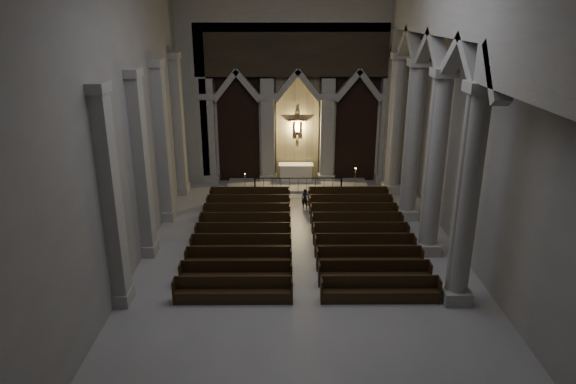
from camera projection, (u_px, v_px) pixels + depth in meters
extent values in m
plane|color=#9E9C96|center=(304.00, 269.00, 21.34)|extent=(24.00, 24.00, 0.00)
cube|color=gray|center=(298.00, 84.00, 30.63)|extent=(14.00, 0.10, 12.00)
cube|color=gray|center=(336.00, 293.00, 8.03)|extent=(14.00, 0.10, 12.00)
cube|color=gray|center=(120.00, 128.00, 19.28)|extent=(0.10, 24.00, 12.00)
cube|color=gray|center=(490.00, 127.00, 19.38)|extent=(0.10, 24.00, 12.00)
cube|color=#A7A49C|center=(208.00, 132.00, 31.06)|extent=(0.80, 0.50, 6.40)
cube|color=#A7A49C|center=(211.00, 178.00, 32.05)|extent=(1.05, 0.70, 0.50)
cube|color=#A7A49C|center=(207.00, 96.00, 30.34)|extent=(1.00, 0.65, 0.35)
cube|color=#A7A49C|center=(268.00, 132.00, 31.09)|extent=(0.80, 0.50, 6.40)
cube|color=#A7A49C|center=(268.00, 178.00, 32.08)|extent=(1.05, 0.70, 0.50)
cube|color=#A7A49C|center=(267.00, 96.00, 30.37)|extent=(1.00, 0.65, 0.35)
cube|color=#A7A49C|center=(327.00, 132.00, 31.11)|extent=(0.80, 0.50, 6.40)
cube|color=#A7A49C|center=(326.00, 178.00, 32.10)|extent=(1.05, 0.70, 0.50)
cube|color=#A7A49C|center=(328.00, 96.00, 30.39)|extent=(1.00, 0.65, 0.35)
cube|color=#A7A49C|center=(386.00, 132.00, 31.14)|extent=(0.80, 0.50, 6.40)
cube|color=#A7A49C|center=(383.00, 178.00, 32.13)|extent=(1.05, 0.70, 0.50)
cube|color=#A7A49C|center=(389.00, 96.00, 30.42)|extent=(1.00, 0.65, 0.35)
cube|color=black|center=(238.00, 126.00, 31.30)|extent=(2.60, 0.15, 7.00)
cube|color=#9D8D65|center=(297.00, 126.00, 31.33)|extent=(2.60, 0.15, 7.00)
cube|color=black|center=(356.00, 125.00, 31.36)|extent=(2.60, 0.15, 7.00)
cube|color=black|center=(298.00, 50.00, 29.49)|extent=(12.00, 0.50, 3.00)
cube|color=#A7A49C|center=(194.00, 111.00, 30.62)|extent=(1.60, 0.50, 9.00)
cube|color=#A7A49C|center=(401.00, 110.00, 30.71)|extent=(1.60, 0.50, 9.00)
cube|color=#A7A49C|center=(298.00, 4.00, 28.65)|extent=(14.00, 0.50, 3.00)
plane|color=#ECCB6A|center=(297.00, 126.00, 31.30)|extent=(1.50, 0.00, 1.50)
cube|color=brown|center=(297.00, 126.00, 31.22)|extent=(0.13, 0.08, 1.80)
cube|color=brown|center=(297.00, 120.00, 31.10)|extent=(1.10, 0.08, 0.13)
cube|color=tan|center=(297.00, 127.00, 31.18)|extent=(0.26, 0.10, 0.60)
sphere|color=tan|center=(297.00, 121.00, 31.04)|extent=(0.17, 0.17, 0.17)
cylinder|color=tan|center=(293.00, 121.00, 31.05)|extent=(0.45, 0.08, 0.08)
cylinder|color=tan|center=(302.00, 121.00, 31.06)|extent=(0.45, 0.08, 0.08)
cube|color=#A7A49C|center=(391.00, 188.00, 30.25)|extent=(1.00, 1.00, 0.50)
cylinder|color=#A7A49C|center=(396.00, 126.00, 28.99)|extent=(0.70, 0.70, 7.50)
cube|color=#A7A49C|center=(401.00, 55.00, 27.70)|extent=(0.95, 0.95, 0.35)
cube|color=#A7A49C|center=(406.00, 214.00, 26.48)|extent=(1.00, 1.00, 0.50)
cylinder|color=#A7A49C|center=(412.00, 143.00, 25.22)|extent=(0.70, 0.70, 7.50)
cube|color=#A7A49C|center=(419.00, 63.00, 23.93)|extent=(0.95, 0.95, 0.35)
cube|color=#A7A49C|center=(427.00, 247.00, 22.71)|extent=(1.00, 1.00, 0.50)
cylinder|color=#A7A49C|center=(435.00, 166.00, 21.45)|extent=(0.70, 0.70, 7.50)
cube|color=#A7A49C|center=(444.00, 73.00, 20.16)|extent=(0.95, 0.95, 0.35)
cube|color=#A7A49C|center=(455.00, 295.00, 18.94)|extent=(1.00, 1.00, 0.50)
cylinder|color=#A7A49C|center=(467.00, 200.00, 17.69)|extent=(0.70, 0.70, 7.50)
cube|color=#A7A49C|center=(481.00, 87.00, 16.39)|extent=(0.95, 0.95, 0.35)
cube|color=#A7A49C|center=(390.00, 109.00, 30.58)|extent=(0.55, 1.20, 9.20)
cube|color=#A7A49C|center=(183.00, 189.00, 30.16)|extent=(0.60, 1.00, 0.50)
cube|color=#A7A49C|center=(179.00, 126.00, 28.90)|extent=(0.50, 0.80, 7.50)
cube|color=#A7A49C|center=(174.00, 56.00, 27.61)|extent=(0.60, 1.00, 0.35)
cube|color=#A7A49C|center=(169.00, 214.00, 26.39)|extent=(0.60, 1.00, 0.50)
cube|color=#A7A49C|center=(163.00, 143.00, 25.13)|extent=(0.50, 0.80, 7.50)
cube|color=#A7A49C|center=(156.00, 63.00, 23.84)|extent=(0.60, 1.00, 0.35)
cube|color=#A7A49C|center=(150.00, 248.00, 22.62)|extent=(0.60, 1.00, 0.50)
cube|color=#A7A49C|center=(142.00, 167.00, 21.36)|extent=(0.50, 0.80, 7.50)
cube|color=#A7A49C|center=(132.00, 73.00, 20.07)|extent=(0.60, 1.00, 0.35)
cube|color=#A7A49C|center=(123.00, 296.00, 18.85)|extent=(0.60, 1.00, 0.50)
cube|color=#A7A49C|center=(112.00, 201.00, 17.60)|extent=(0.50, 0.80, 7.50)
cube|color=#A7A49C|center=(98.00, 87.00, 16.30)|extent=(0.60, 1.00, 0.35)
cube|color=#A7A49C|center=(298.00, 185.00, 31.30)|extent=(8.50, 2.60, 0.15)
cube|color=beige|center=(296.00, 173.00, 31.70)|extent=(1.96, 0.76, 1.04)
cube|color=white|center=(296.00, 164.00, 31.52)|extent=(2.13, 0.85, 0.04)
cube|color=black|center=(298.00, 178.00, 29.76)|extent=(5.04, 0.05, 0.05)
cube|color=black|center=(255.00, 186.00, 29.90)|extent=(0.09, 0.09, 1.01)
cube|color=black|center=(341.00, 185.00, 29.94)|extent=(0.09, 0.09, 1.01)
cylinder|color=black|center=(264.00, 186.00, 29.91)|extent=(0.02, 0.02, 0.93)
cylinder|color=black|center=(272.00, 186.00, 29.92)|extent=(0.02, 0.02, 0.93)
cylinder|color=black|center=(281.00, 186.00, 29.92)|extent=(0.02, 0.02, 0.93)
cylinder|color=black|center=(290.00, 186.00, 29.92)|extent=(0.02, 0.02, 0.93)
cylinder|color=black|center=(298.00, 186.00, 29.93)|extent=(0.02, 0.02, 0.93)
cylinder|color=black|center=(307.00, 186.00, 29.93)|extent=(0.02, 0.02, 0.93)
cylinder|color=black|center=(315.00, 186.00, 29.93)|extent=(0.02, 0.02, 0.93)
cylinder|color=black|center=(324.00, 186.00, 29.94)|extent=(0.02, 0.02, 0.93)
cylinder|color=black|center=(333.00, 186.00, 29.94)|extent=(0.02, 0.02, 0.93)
cylinder|color=#B38337|center=(245.00, 194.00, 30.01)|extent=(0.21, 0.21, 0.04)
cylinder|color=#B38337|center=(245.00, 185.00, 29.84)|extent=(0.03, 0.03, 1.02)
cylinder|color=#B38337|center=(245.00, 177.00, 29.66)|extent=(0.11, 0.11, 0.02)
cylinder|color=#EFE3C9|center=(245.00, 176.00, 29.63)|extent=(0.04, 0.04, 0.18)
sphere|color=#FFDB59|center=(245.00, 174.00, 29.60)|extent=(0.04, 0.04, 0.04)
cylinder|color=#B38337|center=(354.00, 193.00, 30.18)|extent=(0.26, 0.26, 0.05)
cylinder|color=#B38337|center=(355.00, 183.00, 29.98)|extent=(0.04, 0.04, 1.24)
cylinder|color=#B38337|center=(355.00, 172.00, 29.77)|extent=(0.13, 0.13, 0.02)
cylinder|color=#EFE3C9|center=(355.00, 171.00, 29.73)|extent=(0.05, 0.05, 0.22)
sphere|color=#FFDB59|center=(356.00, 168.00, 29.69)|extent=(0.05, 0.05, 0.05)
cube|color=black|center=(250.00, 201.00, 28.31)|extent=(4.32, 0.41, 0.46)
cube|color=black|center=(250.00, 191.00, 28.33)|extent=(4.32, 0.07, 0.51)
cube|color=black|center=(211.00, 197.00, 28.21)|extent=(0.06, 0.46, 0.93)
cube|color=black|center=(289.00, 197.00, 28.25)|extent=(0.06, 0.46, 0.93)
cube|color=black|center=(348.00, 200.00, 28.35)|extent=(4.32, 0.41, 0.46)
cube|color=black|center=(348.00, 191.00, 28.37)|extent=(4.32, 0.07, 0.51)
cube|color=black|center=(309.00, 197.00, 28.25)|extent=(0.06, 0.46, 0.93)
cube|color=black|center=(387.00, 196.00, 28.29)|extent=(0.06, 0.46, 0.93)
cube|color=black|center=(249.00, 209.00, 27.13)|extent=(4.32, 0.41, 0.46)
cube|color=black|center=(249.00, 199.00, 27.15)|extent=(4.32, 0.07, 0.51)
cube|color=black|center=(208.00, 205.00, 27.03)|extent=(0.06, 0.46, 0.93)
cube|color=black|center=(289.00, 205.00, 27.06)|extent=(0.06, 0.46, 0.93)
cube|color=black|center=(351.00, 209.00, 27.17)|extent=(4.32, 0.41, 0.46)
cube|color=black|center=(350.00, 199.00, 27.19)|extent=(4.32, 0.07, 0.51)
cube|color=black|center=(310.00, 205.00, 27.07)|extent=(0.06, 0.46, 0.93)
cube|color=black|center=(391.00, 205.00, 27.10)|extent=(0.06, 0.46, 0.93)
cube|color=black|center=(247.00, 218.00, 25.94)|extent=(4.32, 0.41, 0.46)
cube|color=black|center=(247.00, 208.00, 25.96)|extent=(4.32, 0.07, 0.51)
cube|color=black|center=(204.00, 214.00, 25.85)|extent=(0.06, 0.46, 0.93)
cube|color=black|center=(290.00, 214.00, 25.88)|extent=(0.06, 0.46, 0.93)
cube|color=black|center=(354.00, 218.00, 25.98)|extent=(4.32, 0.41, 0.46)
cube|color=black|center=(353.00, 207.00, 26.00)|extent=(4.32, 0.07, 0.51)
cube|color=black|center=(311.00, 214.00, 25.89)|extent=(0.06, 0.46, 0.93)
cube|color=black|center=(396.00, 213.00, 25.92)|extent=(0.06, 0.46, 0.93)
cube|color=black|center=(245.00, 228.00, 24.76)|extent=(4.32, 0.41, 0.46)
cube|color=black|center=(245.00, 217.00, 24.78)|extent=(4.32, 0.07, 0.51)
cube|color=black|center=(200.00, 224.00, 24.67)|extent=(0.06, 0.46, 0.93)
cube|color=black|center=(290.00, 224.00, 24.70)|extent=(0.06, 0.46, 0.93)
cube|color=black|center=(357.00, 228.00, 24.80)|extent=(4.32, 0.41, 0.46)
cube|color=black|center=(357.00, 217.00, 24.82)|extent=(4.32, 0.07, 0.51)
cube|color=black|center=(312.00, 223.00, 24.71)|extent=(0.06, 0.46, 0.93)
cube|color=black|center=(402.00, 223.00, 24.74)|extent=(0.06, 0.46, 0.93)
cube|color=black|center=(243.00, 239.00, 23.58)|extent=(4.32, 0.41, 0.46)
cube|color=black|center=(243.00, 228.00, 23.60)|extent=(4.32, 0.07, 0.51)
cube|color=black|center=(196.00, 235.00, 23.49)|extent=(0.06, 0.46, 0.93)
cube|color=black|center=(290.00, 234.00, 23.52)|extent=(0.06, 0.46, 0.93)
cube|color=black|center=(361.00, 239.00, 23.62)|extent=(4.32, 0.41, 0.46)
cube|color=black|center=(360.00, 227.00, 23.64)|extent=(4.32, 0.07, 0.51)
cube|color=black|center=(314.00, 234.00, 23.53)|extent=(0.06, 0.46, 0.93)
cube|color=black|center=(408.00, 234.00, 23.56)|extent=(0.06, 0.46, 0.93)
cube|color=black|center=(241.00, 251.00, 22.40)|extent=(4.32, 0.41, 0.46)
cube|color=black|center=(241.00, 239.00, 22.42)|extent=(4.32, 0.07, 0.51)
cube|color=black|center=(191.00, 246.00, 22.30)|extent=(0.06, 0.46, 0.93)
cube|color=black|center=(291.00, 246.00, 22.34)|extent=(0.06, 0.46, 0.93)
cube|color=black|center=(365.00, 251.00, 22.44)|extent=(4.32, 0.41, 0.46)
cube|color=black|center=(364.00, 239.00, 22.46)|extent=(4.32, 0.07, 0.51)
cube|color=black|center=(315.00, 246.00, 22.34)|extent=(0.06, 0.46, 0.93)
cube|color=black|center=(414.00, 246.00, 22.38)|extent=(0.06, 0.46, 0.93)
cube|color=black|center=(239.00, 265.00, 21.22)|extent=(4.32, 0.41, 0.46)
cube|color=black|center=(239.00, 252.00, 21.24)|extent=(4.32, 0.07, 0.51)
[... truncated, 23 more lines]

